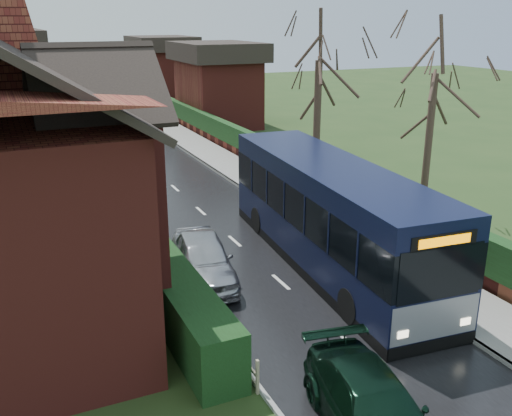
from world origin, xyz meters
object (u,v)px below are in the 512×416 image
bus_stop_sign (334,185)px  car_green (374,411)px  car_silver (203,259)px  bus (331,217)px

bus_stop_sign → car_green: bearing=-99.3°
car_green → car_silver: bearing=104.5°
bus → car_silver: bearing=175.9°
bus → car_green: (-3.80, -7.92, -1.14)m
car_silver → bus_stop_sign: 6.69m
car_silver → bus_stop_sign: bus_stop_sign is taller
bus → car_green: bus is taller
bus → car_green: size_ratio=2.63×
bus → car_silver: bus is taller
bus → bus_stop_sign: bearing=61.4°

